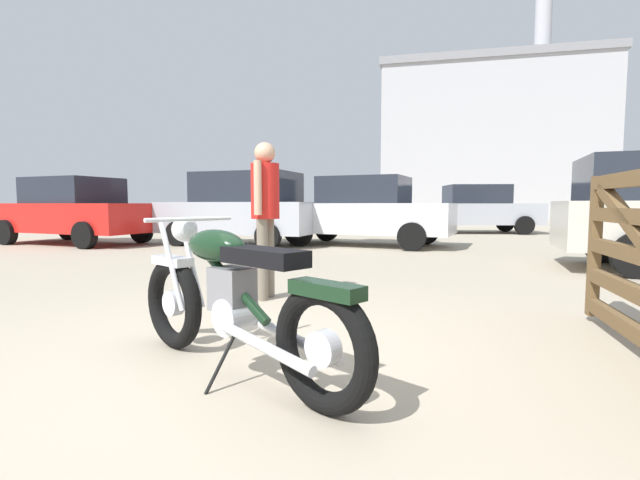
{
  "coord_description": "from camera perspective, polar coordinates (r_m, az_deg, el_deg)",
  "views": [
    {
      "loc": [
        1.0,
        -2.67,
        1.02
      ],
      "look_at": [
        0.19,
        0.71,
        0.73
      ],
      "focal_mm": 25.1,
      "sensor_mm": 36.0,
      "label": 1
    }
  ],
  "objects": [
    {
      "name": "ground_plane",
      "position": [
        3.03,
        -6.85,
        -15.01
      ],
      "size": [
        80.0,
        80.0,
        0.0
      ],
      "primitive_type": "plane",
      "color": "tan"
    },
    {
      "name": "vintage_motorcycle",
      "position": [
        2.72,
        -11.1,
        -7.43
      ],
      "size": [
        1.86,
        1.13,
        0.94
      ],
      "rotation": [
        0.0,
        0.0,
        2.62
      ],
      "color": "black",
      "rests_on": "ground_plane"
    },
    {
      "name": "bystander",
      "position": [
        4.78,
        -6.99,
        4.63
      ],
      "size": [
        0.3,
        0.46,
        1.66
      ],
      "rotation": [
        0.0,
        0.0,
        6.24
      ],
      "color": "#706656",
      "rests_on": "ground_plane"
    },
    {
      "name": "red_hatchback_near",
      "position": [
        11.0,
        5.68,
        3.67
      ],
      "size": [
        4.43,
        2.45,
        1.67
      ],
      "rotation": [
        0.0,
        0.0,
        -0.17
      ],
      "color": "black",
      "rests_on": "ground_plane"
    },
    {
      "name": "blue_hatchback_right",
      "position": [
        12.97,
        -28.82,
        3.26
      ],
      "size": [
        4.42,
        2.41,
        1.67
      ],
      "rotation": [
        0.0,
        0.0,
        2.99
      ],
      "color": "black",
      "rests_on": "ground_plane"
    },
    {
      "name": "dark_sedan_left",
      "position": [
        16.57,
        19.21,
        3.75
      ],
      "size": [
        4.45,
        2.52,
        1.67
      ],
      "rotation": [
        0.0,
        0.0,
        3.33
      ],
      "color": "black",
      "rests_on": "ground_plane"
    },
    {
      "name": "pale_sedan_back",
      "position": [
        11.27,
        -9.98,
        4.05
      ],
      "size": [
        4.04,
        2.12,
        1.78
      ],
      "rotation": [
        0.0,
        0.0,
        3.04
      ],
      "color": "black",
      "rests_on": "ground_plane"
    },
    {
      "name": "industrial_building",
      "position": [
        35.84,
        20.41,
        11.45
      ],
      "size": [
        14.8,
        9.97,
        21.33
      ],
      "rotation": [
        0.0,
        0.0,
        0.01
      ],
      "color": "#B2B2B7",
      "rests_on": "ground_plane"
    }
  ]
}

